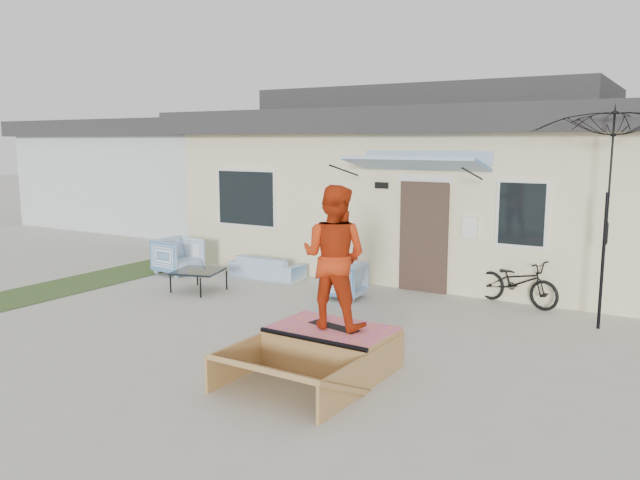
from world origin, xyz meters
The scene contains 13 objects.
ground centered at (0.00, 0.00, 0.00)m, with size 90.00×90.00×0.00m, color #AEAB9D.
grass_strip centered at (-5.20, 2.00, 0.00)m, with size 1.40×8.00×0.01m, color #334B22.
house centered at (0.00, 7.99, 1.94)m, with size 10.80×8.49×4.10m.
neighbor_house centered at (-10.50, 10.00, 1.78)m, with size 8.60×7.60×3.50m.
loveseat centered at (-2.27, 3.93, 0.31)m, with size 1.59×0.47×0.62m, color #3D75B6.
armchair_left centered at (-4.16, 3.26, 0.43)m, with size 0.84×0.78×0.86m, color #3D75B6.
armchair_right centered at (-0.06, 3.24, 0.36)m, with size 0.70×0.66×0.72m, color #3D75B6.
coffee_table centered at (-2.68, 2.26, 0.21)m, with size 0.84×0.84×0.41m, color black.
bicycle centered at (2.80, 4.36, 0.50)m, with size 0.54×1.56×1.00m, color black.
patio_umbrella centered at (4.24, 3.57, 1.75)m, with size 2.71×2.58×2.20m.
skate_ramp centered at (1.54, 0.02, 0.25)m, with size 1.51×2.01×0.50m, color olive, non-canonical shape.
skateboard centered at (1.54, 0.07, 0.53)m, with size 0.73×0.18×0.05m, color black.
skater centered at (1.54, 0.07, 1.45)m, with size 0.88×0.68×1.80m, color #BA2F0E.
Camera 1 is at (5.35, -6.65, 2.85)m, focal length 35.28 mm.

